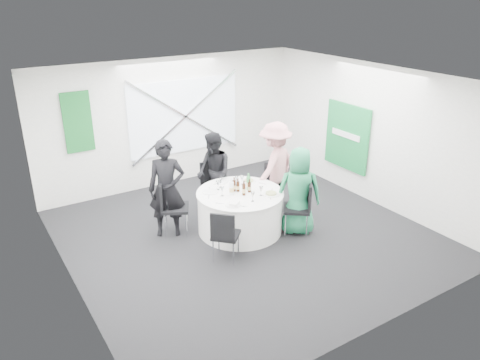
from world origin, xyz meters
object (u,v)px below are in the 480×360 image
chair_front_right (302,204)px  person_woman_pink (275,166)px  person_man_back_left (167,189)px  clear_water_bottle (232,188)px  person_woman_green (299,191)px  chair_back_right (270,184)px  chair_front_left (224,233)px  chair_back_left (170,203)px  person_man_back (214,172)px  chair_back (212,181)px  green_water_bottle (248,183)px  banquet_table (240,212)px

chair_front_right → person_woman_pink: person_woman_pink is taller
person_man_back_left → clear_water_bottle: bearing=-3.5°
person_woman_pink → person_woman_green: bearing=53.8°
chair_back_right → chair_front_left: chair_back_right is taller
chair_back_left → clear_water_bottle: clear_water_bottle is taller
chair_front_right → clear_water_bottle: 1.28m
person_man_back_left → person_man_back: size_ratio=1.11×
chair_back_right → person_man_back: bearing=-145.8°
person_man_back_left → chair_back_right: bearing=23.5°
chair_back → person_man_back_left: (-1.21, -0.56, 0.33)m
chair_back → person_woman_pink: person_woman_pink is taller
chair_back_right → chair_front_left: 2.14m
chair_front_right → green_water_bottle: green_water_bottle is taller
chair_back_left → chair_front_right: 2.35m
clear_water_bottle → banquet_table: bearing=-2.8°
green_water_bottle → chair_back: bearing=96.5°
chair_back → clear_water_bottle: clear_water_bottle is taller
person_woman_pink → chair_back_left: bearing=-26.0°
chair_front_left → person_woman_green: bearing=-128.5°
chair_back_left → chair_back_right: (2.10, -0.14, -0.06)m
chair_front_left → person_woman_pink: size_ratio=0.51×
chair_back_right → chair_back: bearing=-151.6°
person_woman_green → green_water_bottle: person_woman_green is taller
person_man_back_left → clear_water_bottle: size_ratio=6.05×
chair_back_left → person_woman_green: bearing=-93.0°
chair_back → chair_front_right: (0.80, -1.83, 0.04)m
green_water_bottle → clear_water_bottle: 0.37m
chair_back → clear_water_bottle: 1.21m
banquet_table → person_woman_pink: bearing=23.0°
banquet_table → clear_water_bottle: clear_water_bottle is taller
chair_back_right → chair_front_right: size_ratio=0.91×
person_woman_green → chair_front_left: bearing=40.4°
chair_front_right → person_woman_green: (-0.01, 0.09, 0.21)m
chair_back_right → green_water_bottle: (-0.79, -0.42, 0.34)m
banquet_table → chair_back_right: bearing=24.3°
banquet_table → clear_water_bottle: size_ratio=5.35×
person_man_back → green_water_bottle: size_ratio=5.11×
chair_front_left → green_water_bottle: (0.97, 0.79, 0.35)m
person_woman_green → person_man_back_left: bearing=4.1°
person_woman_pink → green_water_bottle: bearing=2.8°
green_water_bottle → chair_front_right: bearing=-46.9°
chair_front_right → person_man_back_left: (-2.01, 1.27, 0.29)m
banquet_table → person_woman_pink: size_ratio=0.88×
chair_back_right → green_water_bottle: size_ratio=2.97×
banquet_table → person_woman_green: (0.86, -0.59, 0.42)m
green_water_bottle → chair_front_left: bearing=-140.9°
chair_back_left → banquet_table: bearing=-90.0°
clear_water_bottle → person_woman_green: bearing=-30.2°
banquet_table → person_man_back: person_man_back is taller
chair_back → person_woman_green: 1.92m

